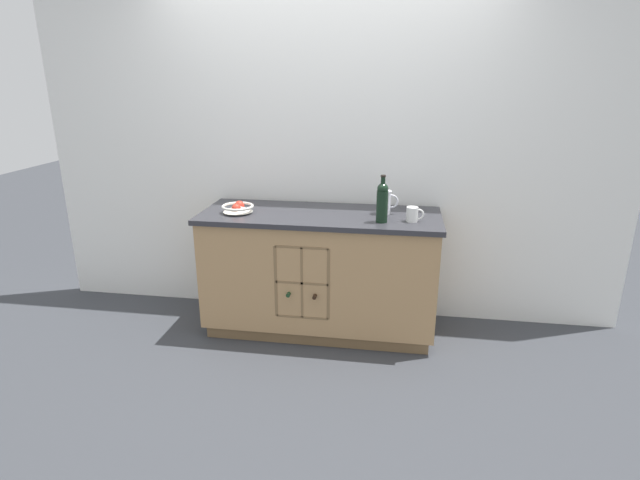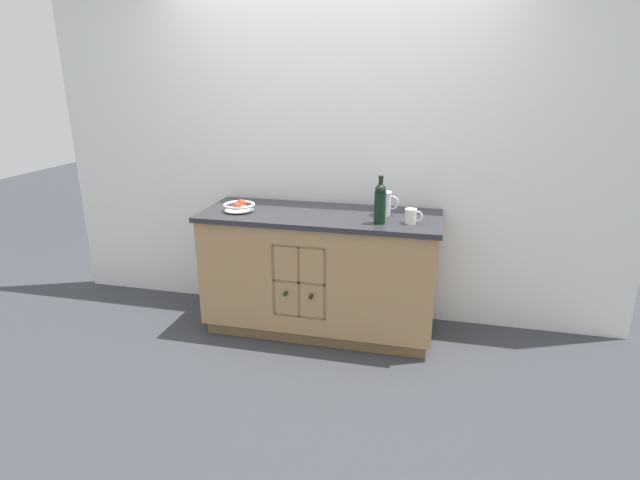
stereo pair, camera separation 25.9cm
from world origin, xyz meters
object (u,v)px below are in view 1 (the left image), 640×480
white_pitcher (385,202)px  standing_wine_bottle (382,201)px  fruit_bowl (238,208)px  ceramic_mug (413,214)px

white_pitcher → standing_wine_bottle: bearing=-93.0°
fruit_bowl → white_pitcher: 1.03m
fruit_bowl → standing_wine_bottle: (1.00, -0.08, 0.10)m
ceramic_mug → standing_wine_bottle: size_ratio=0.37×
ceramic_mug → standing_wine_bottle: (-0.20, -0.04, 0.09)m
standing_wine_bottle → white_pitcher: bearing=87.0°
ceramic_mug → fruit_bowl: bearing=178.5°
fruit_bowl → white_pitcher: bearing=7.5°
white_pitcher → standing_wine_bottle: size_ratio=0.53×
fruit_bowl → ceramic_mug: 1.21m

